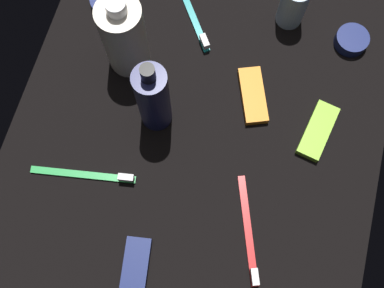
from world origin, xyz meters
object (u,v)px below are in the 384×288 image
object	(u,v)px
toothbrush_green	(89,175)
cream_tin_left	(108,1)
toothbrush_red	(249,236)
snack_bar_lime	(318,131)
cream_tin_right	(351,40)
snack_bar_orange	(253,96)
toothbrush_teal	(193,15)
snack_bar_navy	(135,271)
deodorant_stick	(293,5)
lotion_bottle	(153,98)
bodywash_bottle	(124,37)

from	to	relation	value
toothbrush_green	cream_tin_left	bearing A→B (deg)	-167.54
toothbrush_red	snack_bar_lime	xyz separation A→B (cm)	(-20.65, 7.43, 0.14)
cream_tin_right	snack_bar_orange	bearing A→B (deg)	-44.49
toothbrush_green	toothbrush_teal	xyz separation A→B (cm)	(-34.22, 8.87, 0.00)
snack_bar_navy	snack_bar_orange	world-z (taller)	same
snack_bar_lime	cream_tin_left	size ratio (longest dim) A/B	1.54
toothbrush_green	toothbrush_teal	size ratio (longest dim) A/B	1.16
toothbrush_green	snack_bar_lime	xyz separation A→B (cm)	(-17.73, 35.80, 0.14)
deodorant_stick	snack_bar_navy	bearing A→B (deg)	-15.55
toothbrush_red	toothbrush_teal	bearing A→B (deg)	-152.29
toothbrush_teal	toothbrush_green	bearing A→B (deg)	-14.53
toothbrush_red	cream_tin_right	distance (cm)	40.69
toothbrush_red	toothbrush_teal	size ratio (longest dim) A/B	1.12
toothbrush_green	deodorant_stick	bearing A→B (deg)	145.59
lotion_bottle	toothbrush_red	xyz separation A→B (cm)	(16.18, 20.40, -7.76)
toothbrush_green	snack_bar_orange	world-z (taller)	toothbrush_green
snack_bar_lime	cream_tin_left	world-z (taller)	cream_tin_left
deodorant_stick	toothbrush_teal	world-z (taller)	deodorant_stick
bodywash_bottle	snack_bar_orange	bearing A→B (deg)	86.18
toothbrush_green	snack_bar_navy	size ratio (longest dim) A/B	1.73
toothbrush_red	snack_bar_orange	bearing A→B (deg)	-168.48
bodywash_bottle	snack_bar_navy	size ratio (longest dim) A/B	1.71
toothbrush_green	cream_tin_left	xyz separation A→B (cm)	(-32.76, -7.24, 0.34)
toothbrush_teal	snack_bar_orange	size ratio (longest dim) A/B	1.48
toothbrush_red	snack_bar_lime	distance (cm)	21.94
toothbrush_green	snack_bar_lime	world-z (taller)	toothbrush_green
bodywash_bottle	snack_bar_lime	size ratio (longest dim) A/B	1.71
bodywash_bottle	toothbrush_green	size ratio (longest dim) A/B	0.99
toothbrush_teal	cream_tin_left	size ratio (longest dim) A/B	2.28
snack_bar_navy	cream_tin_left	bearing A→B (deg)	-165.62
deodorant_stick	snack_bar_orange	xyz separation A→B (cm)	(17.33, -2.95, -3.82)
toothbrush_green	toothbrush_teal	bearing A→B (deg)	165.47
toothbrush_red	snack_bar_orange	size ratio (longest dim) A/B	1.66
bodywash_bottle	toothbrush_red	bearing A→B (deg)	47.75
lotion_bottle	toothbrush_teal	distance (cm)	22.37
lotion_bottle	cream_tin_left	world-z (taller)	lotion_bottle
lotion_bottle	toothbrush_red	size ratio (longest dim) A/B	1.10
bodywash_bottle	toothbrush_red	xyz separation A→B (cm)	(25.69, 28.28, -7.43)
lotion_bottle	toothbrush_red	bearing A→B (deg)	51.58
snack_bar_orange	cream_tin_right	world-z (taller)	cream_tin_right
snack_bar_orange	deodorant_stick	bearing A→B (deg)	148.93
snack_bar_orange	cream_tin_left	distance (cm)	32.79
snack_bar_navy	snack_bar_orange	size ratio (longest dim) A/B	1.00
lotion_bottle	cream_tin_left	bearing A→B (deg)	-142.03
snack_bar_navy	deodorant_stick	bearing A→B (deg)	155.91
bodywash_bottle	snack_bar_orange	distance (cm)	24.52
deodorant_stick	toothbrush_red	size ratio (longest dim) A/B	0.53
toothbrush_green	cream_tin_right	xyz separation A→B (cm)	(-36.50, 38.47, 0.45)
lotion_bottle	bodywash_bottle	bearing A→B (deg)	-140.35
toothbrush_red	toothbrush_green	distance (cm)	28.52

